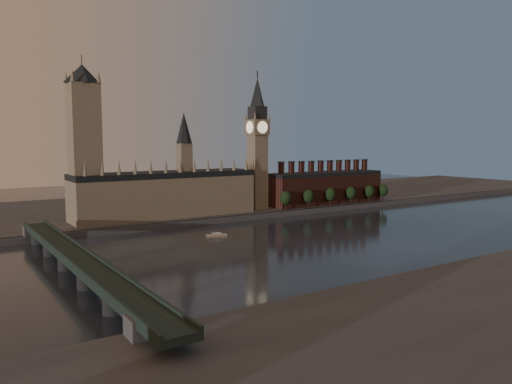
% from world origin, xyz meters
% --- Properties ---
extents(ground, '(900.00, 900.00, 0.00)m').
position_xyz_m(ground, '(0.00, 0.00, 0.00)').
color(ground, black).
rests_on(ground, ground).
extents(north_bank, '(900.00, 182.00, 4.00)m').
position_xyz_m(north_bank, '(0.00, 178.04, 2.00)').
color(north_bank, '#47474C').
rests_on(north_bank, ground).
extents(palace_of_westminster, '(130.00, 30.30, 74.00)m').
position_xyz_m(palace_of_westminster, '(-64.41, 114.91, 21.63)').
color(palace_of_westminster, '#746A53').
rests_on(palace_of_westminster, north_bank).
extents(victoria_tower, '(24.00, 24.00, 108.00)m').
position_xyz_m(victoria_tower, '(-120.00, 115.00, 59.09)').
color(victoria_tower, '#746A53').
rests_on(victoria_tower, north_bank).
extents(big_ben, '(15.00, 15.00, 107.00)m').
position_xyz_m(big_ben, '(10.00, 110.00, 56.83)').
color(big_ben, '#746A53').
rests_on(big_ben, north_bank).
extents(chimney_block, '(110.00, 25.00, 37.00)m').
position_xyz_m(chimney_block, '(80.00, 110.00, 17.82)').
color(chimney_block, '#4C241D').
rests_on(chimney_block, north_bank).
extents(embankment_tree_0, '(8.60, 8.60, 14.88)m').
position_xyz_m(embankment_tree_0, '(26.49, 94.97, 13.47)').
color(embankment_tree_0, black).
rests_on(embankment_tree_0, north_bank).
extents(embankment_tree_1, '(8.60, 8.60, 14.88)m').
position_xyz_m(embankment_tree_1, '(48.66, 94.30, 13.47)').
color(embankment_tree_1, black).
rests_on(embankment_tree_1, north_bank).
extents(embankment_tree_2, '(8.60, 8.60, 14.88)m').
position_xyz_m(embankment_tree_2, '(72.01, 94.21, 13.47)').
color(embankment_tree_2, black).
rests_on(embankment_tree_2, north_bank).
extents(embankment_tree_3, '(8.60, 8.60, 14.88)m').
position_xyz_m(embankment_tree_3, '(95.04, 93.98, 13.47)').
color(embankment_tree_3, black).
rests_on(embankment_tree_3, north_bank).
extents(embankment_tree_4, '(8.60, 8.60, 14.88)m').
position_xyz_m(embankment_tree_4, '(117.27, 94.16, 13.47)').
color(embankment_tree_4, black).
rests_on(embankment_tree_4, north_bank).
extents(embankment_tree_5, '(8.60, 8.60, 14.88)m').
position_xyz_m(embankment_tree_5, '(134.18, 93.59, 13.47)').
color(embankment_tree_5, black).
rests_on(embankment_tree_5, north_bank).
extents(westminster_bridge, '(14.00, 200.00, 11.55)m').
position_xyz_m(westminster_bridge, '(-155.00, -2.70, 7.44)').
color(westminster_bridge, '#1D2C28').
rests_on(westminster_bridge, ground).
extents(river_boat, '(13.29, 7.02, 2.56)m').
position_xyz_m(river_boat, '(-61.73, 46.77, 0.98)').
color(river_boat, white).
rests_on(river_boat, ground).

